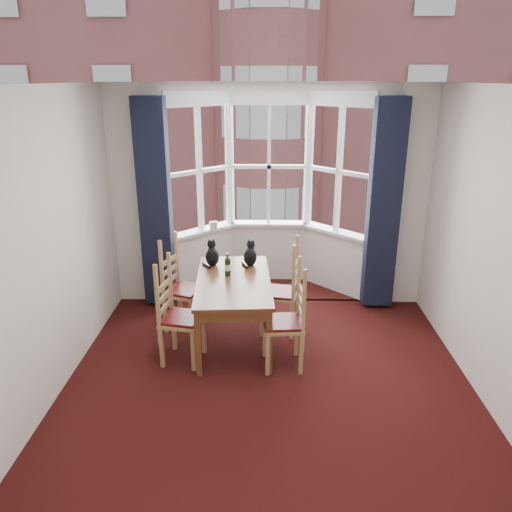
{
  "coord_description": "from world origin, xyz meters",
  "views": [
    {
      "loc": [
        -0.03,
        -3.96,
        2.85
      ],
      "look_at": [
        -0.14,
        1.05,
        1.05
      ],
      "focal_mm": 35.0,
      "sensor_mm": 36.0,
      "label": 1
    }
  ],
  "objects_px": {
    "chair_right_far": "(287,294)",
    "candle_short": "(216,225)",
    "cat_right": "(250,256)",
    "wine_bottle": "(228,266)",
    "cat_left": "(212,255)",
    "chair_right_near": "(292,324)",
    "chair_left_far": "(178,290)",
    "chair_left_near": "(174,319)",
    "candle_tall": "(212,226)",
    "dining_table": "(234,287)"
  },
  "relations": [
    {
      "from": "cat_right",
      "to": "chair_right_far",
      "type": "bearing_deg",
      "value": -27.75
    },
    {
      "from": "cat_left",
      "to": "chair_right_far",
      "type": "bearing_deg",
      "value": -13.43
    },
    {
      "from": "dining_table",
      "to": "cat_right",
      "type": "distance_m",
      "value": 0.54
    },
    {
      "from": "cat_right",
      "to": "candle_short",
      "type": "relative_size",
      "value": 2.65
    },
    {
      "from": "chair_right_far",
      "to": "cat_left",
      "type": "height_order",
      "value": "cat_left"
    },
    {
      "from": "chair_right_near",
      "to": "chair_left_far",
      "type": "bearing_deg",
      "value": 147.9
    },
    {
      "from": "cat_left",
      "to": "candle_short",
      "type": "distance_m",
      "value": 1.08
    },
    {
      "from": "chair_left_far",
      "to": "dining_table",
      "type": "bearing_deg",
      "value": -25.29
    },
    {
      "from": "cat_left",
      "to": "chair_right_near",
      "type": "bearing_deg",
      "value": -46.41
    },
    {
      "from": "chair_left_far",
      "to": "chair_right_near",
      "type": "bearing_deg",
      "value": -32.1
    },
    {
      "from": "cat_left",
      "to": "candle_short",
      "type": "height_order",
      "value": "cat_left"
    },
    {
      "from": "chair_left_near",
      "to": "candle_tall",
      "type": "height_order",
      "value": "candle_tall"
    },
    {
      "from": "chair_right_far",
      "to": "candle_short",
      "type": "xyz_separation_m",
      "value": [
        -0.95,
        1.29,
        0.45
      ]
    },
    {
      "from": "chair_left_far",
      "to": "candle_short",
      "type": "xyz_separation_m",
      "value": [
        0.34,
        1.2,
        0.45
      ]
    },
    {
      "from": "chair_left_near",
      "to": "chair_right_far",
      "type": "height_order",
      "value": "same"
    },
    {
      "from": "dining_table",
      "to": "chair_left_far",
      "type": "relative_size",
      "value": 1.69
    },
    {
      "from": "cat_right",
      "to": "dining_table",
      "type": "bearing_deg",
      "value": -110.19
    },
    {
      "from": "cat_right",
      "to": "candle_tall",
      "type": "height_order",
      "value": "cat_right"
    },
    {
      "from": "dining_table",
      "to": "chair_right_near",
      "type": "distance_m",
      "value": 0.82
    },
    {
      "from": "dining_table",
      "to": "chair_right_near",
      "type": "xyz_separation_m",
      "value": [
        0.63,
        -0.5,
        -0.2
      ]
    },
    {
      "from": "cat_left",
      "to": "candle_short",
      "type": "relative_size",
      "value": 2.73
    },
    {
      "from": "dining_table",
      "to": "candle_short",
      "type": "bearing_deg",
      "value": 102.69
    },
    {
      "from": "chair_right_near",
      "to": "chair_right_far",
      "type": "xyz_separation_m",
      "value": [
        -0.02,
        0.74,
        0.0
      ]
    },
    {
      "from": "dining_table",
      "to": "cat_right",
      "type": "relative_size",
      "value": 5.13
    },
    {
      "from": "chair_left_far",
      "to": "wine_bottle",
      "type": "height_order",
      "value": "wine_bottle"
    },
    {
      "from": "cat_left",
      "to": "wine_bottle",
      "type": "xyz_separation_m",
      "value": [
        0.21,
        -0.33,
        -0.0
      ]
    },
    {
      "from": "dining_table",
      "to": "candle_short",
      "type": "distance_m",
      "value": 1.58
    },
    {
      "from": "cat_left",
      "to": "candle_tall",
      "type": "height_order",
      "value": "cat_left"
    },
    {
      "from": "dining_table",
      "to": "cat_right",
      "type": "height_order",
      "value": "cat_right"
    },
    {
      "from": "chair_left_near",
      "to": "cat_left",
      "type": "relative_size",
      "value": 2.96
    },
    {
      "from": "candle_tall",
      "to": "candle_short",
      "type": "distance_m",
      "value": 0.06
    },
    {
      "from": "chair_right_far",
      "to": "wine_bottle",
      "type": "distance_m",
      "value": 0.79
    },
    {
      "from": "wine_bottle",
      "to": "candle_short",
      "type": "xyz_separation_m",
      "value": [
        -0.27,
        1.4,
        0.06
      ]
    },
    {
      "from": "chair_right_near",
      "to": "chair_left_near",
      "type": "bearing_deg",
      "value": 175.94
    },
    {
      "from": "dining_table",
      "to": "cat_left",
      "type": "bearing_deg",
      "value": 121.65
    },
    {
      "from": "dining_table",
      "to": "cat_left",
      "type": "xyz_separation_m",
      "value": [
        -0.28,
        0.45,
        0.2
      ]
    },
    {
      "from": "chair_left_near",
      "to": "wine_bottle",
      "type": "xyz_separation_m",
      "value": [
        0.53,
        0.53,
        0.4
      ]
    },
    {
      "from": "chair_left_far",
      "to": "candle_short",
      "type": "height_order",
      "value": "candle_short"
    },
    {
      "from": "dining_table",
      "to": "cat_left",
      "type": "distance_m",
      "value": 0.57
    },
    {
      "from": "chair_left_near",
      "to": "cat_right",
      "type": "bearing_deg",
      "value": 48.67
    },
    {
      "from": "chair_left_near",
      "to": "chair_right_near",
      "type": "height_order",
      "value": "same"
    },
    {
      "from": "chair_right_near",
      "to": "wine_bottle",
      "type": "relative_size",
      "value": 3.51
    },
    {
      "from": "chair_right_near",
      "to": "chair_right_far",
      "type": "relative_size",
      "value": 1.0
    },
    {
      "from": "chair_right_near",
      "to": "candle_tall",
      "type": "height_order",
      "value": "candle_tall"
    },
    {
      "from": "chair_left_near",
      "to": "cat_right",
      "type": "distance_m",
      "value": 1.24
    },
    {
      "from": "chair_left_near",
      "to": "cat_left",
      "type": "bearing_deg",
      "value": 69.38
    },
    {
      "from": "chair_right_far",
      "to": "cat_right",
      "type": "height_order",
      "value": "cat_right"
    },
    {
      "from": "candle_short",
      "to": "chair_left_far",
      "type": "bearing_deg",
      "value": -106.04
    },
    {
      "from": "chair_right_near",
      "to": "candle_tall",
      "type": "relative_size",
      "value": 7.86
    },
    {
      "from": "dining_table",
      "to": "candle_tall",
      "type": "distance_m",
      "value": 1.57
    }
  ]
}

